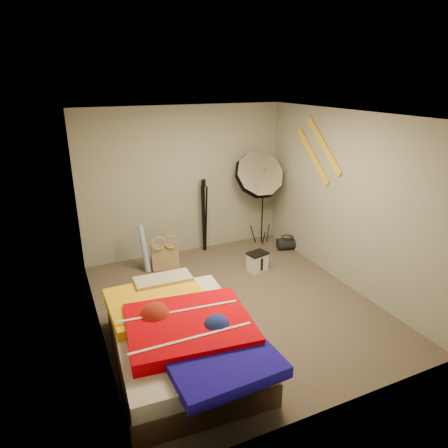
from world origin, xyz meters
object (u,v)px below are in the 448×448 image
photo_umbrella (258,176)px  camera_tripod (204,211)px  camera_case (257,262)px  duffel_bag (287,244)px  tote_bag (165,257)px  wrapping_roll (144,249)px  bed (182,337)px

photo_umbrella → camera_tripod: bearing=168.6°
camera_case → duffel_bag: camera_case is taller
tote_bag → wrapping_roll: bearing=177.7°
tote_bag → wrapping_roll: wrapping_roll is taller
photo_umbrella → duffel_bag: bearing=-42.3°
wrapping_roll → camera_tripod: (1.16, 0.37, 0.36)m
tote_bag → duffel_bag: 2.21m
duffel_bag → tote_bag: bearing=-169.6°
camera_case → photo_umbrella: bearing=50.3°
photo_umbrella → camera_tripod: size_ratio=1.41×
wrapping_roll → photo_umbrella: (2.10, 0.18, 0.93)m
photo_umbrella → camera_case: bearing=-117.4°
duffel_bag → camera_tripod: (-1.36, 0.57, 0.63)m
camera_case → bed: 2.36m
wrapping_roll → camera_tripod: camera_tripod is taller
tote_bag → camera_case: (1.32, -0.66, -0.07)m
duffel_bag → bed: 3.38m
bed → camera_tripod: camera_tripod is taller
camera_case → camera_tripod: size_ratio=0.22×
camera_case → bed: bed is taller
tote_bag → photo_umbrella: bearing=15.5°
camera_case → camera_tripod: (-0.47, 1.09, 0.60)m
wrapping_roll → photo_umbrella: bearing=5.0°
bed → camera_tripod: size_ratio=1.70×
tote_bag → camera_case: 1.48m
tote_bag → bed: 2.26m
duffel_bag → bed: bed is taller
tote_bag → photo_umbrella: 2.11m
camera_case → duffel_bag: bearing=17.8°
duffel_bag → camera_tripod: 1.61m
tote_bag → camera_tripod: bearing=34.8°
bed → photo_umbrella: (2.24, 2.45, 1.02)m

